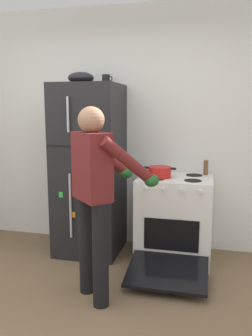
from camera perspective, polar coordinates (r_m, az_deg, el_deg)
name	(u,v)px	position (r m, az deg, el deg)	size (l,w,h in m)	color
kitchen_wall_back	(129,129)	(4.04, 0.54, 6.44)	(6.00, 0.10, 2.70)	white
refrigerator	(90,170)	(3.83, -5.96, -0.31)	(0.68, 0.72, 1.84)	black
stove_range	(174,219)	(3.73, 7.93, -8.32)	(0.76, 1.20, 0.89)	white
person_cook	(97,187)	(2.82, -4.79, -3.05)	(0.71, 0.74, 1.60)	black
red_pot	(160,172)	(3.59, 5.53, -0.61)	(0.33, 0.23, 0.11)	red
coffee_mug	(106,79)	(3.77, -3.26, 14.33)	(0.11, 0.08, 0.10)	black
pepper_mill	(206,167)	(3.80, 12.95, 0.10)	(0.05, 0.05, 0.15)	brown
mixing_bowl	(81,78)	(3.81, -7.40, 14.43)	(0.27, 0.27, 0.12)	black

